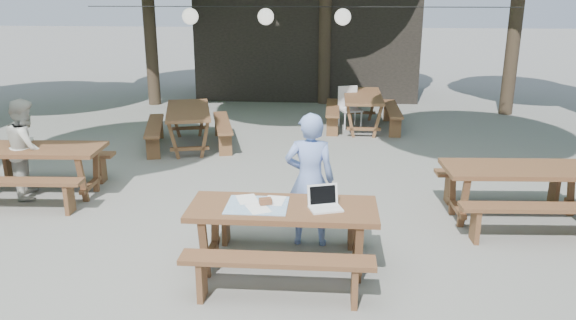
# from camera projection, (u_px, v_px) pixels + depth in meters

# --- Properties ---
(ground) EXTENTS (80.00, 80.00, 0.00)m
(ground) POSITION_uv_depth(u_px,v_px,m) (226.00, 249.00, 6.65)
(ground) COLOR slate
(ground) RESTS_ON ground
(pavilion) EXTENTS (6.00, 3.00, 2.80)m
(pavilion) POSITION_uv_depth(u_px,v_px,m) (308.00, 45.00, 16.21)
(pavilion) COLOR black
(pavilion) RESTS_ON ground
(main_picnic_table) EXTENTS (2.00, 1.58, 0.75)m
(main_picnic_table) POSITION_uv_depth(u_px,v_px,m) (283.00, 238.00, 6.05)
(main_picnic_table) COLOR #52301D
(main_picnic_table) RESTS_ON ground
(picnic_table_nw) EXTENTS (2.04, 1.67, 0.75)m
(picnic_table_nw) POSITION_uv_depth(u_px,v_px,m) (35.00, 171.00, 8.25)
(picnic_table_nw) COLOR #52301D
(picnic_table_nw) RESTS_ON ground
(picnic_table_ne) EXTENTS (2.04, 1.68, 0.75)m
(picnic_table_ne) POSITION_uv_depth(u_px,v_px,m) (520.00, 193.00, 7.35)
(picnic_table_ne) COLOR #52301D
(picnic_table_ne) RESTS_ON ground
(picnic_table_far_w) EXTENTS (2.00, 2.23, 0.75)m
(picnic_table_far_w) POSITION_uv_depth(u_px,v_px,m) (189.00, 127.00, 10.86)
(picnic_table_far_w) COLOR #52301D
(picnic_table_far_w) RESTS_ON ground
(picnic_table_far_e) EXTENTS (1.59, 2.00, 0.75)m
(picnic_table_far_e) POSITION_uv_depth(u_px,v_px,m) (362.00, 111.00, 12.30)
(picnic_table_far_e) COLOR #52301D
(picnic_table_far_e) RESTS_ON ground
(woman) EXTENTS (0.59, 0.39, 1.61)m
(woman) POSITION_uv_depth(u_px,v_px,m) (310.00, 180.00, 6.58)
(woman) COLOR #7692D8
(woman) RESTS_ON ground
(second_person) EXTENTS (0.77, 0.86, 1.46)m
(second_person) POSITION_uv_depth(u_px,v_px,m) (27.00, 148.00, 8.19)
(second_person) COLOR beige
(second_person) RESTS_ON ground
(plastic_chair) EXTENTS (0.56, 0.56, 0.90)m
(plastic_chair) POSITION_uv_depth(u_px,v_px,m) (350.00, 116.00, 12.42)
(plastic_chair) COLOR silver
(plastic_chair) RESTS_ON ground
(laptop) EXTENTS (0.39, 0.35, 0.24)m
(laptop) POSITION_uv_depth(u_px,v_px,m) (324.00, 202.00, 5.88)
(laptop) COLOR white
(laptop) RESTS_ON main_picnic_table
(tabletop_clutter) EXTENTS (0.65, 0.60, 0.08)m
(tabletop_clutter) POSITION_uv_depth(u_px,v_px,m) (259.00, 204.00, 5.96)
(tabletop_clutter) COLOR teal
(tabletop_clutter) RESTS_ON main_picnic_table
(paper_lanterns) EXTENTS (9.00, 0.34, 0.38)m
(paper_lanterns) POSITION_uv_depth(u_px,v_px,m) (266.00, 16.00, 11.68)
(paper_lanterns) COLOR black
(paper_lanterns) RESTS_ON ground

